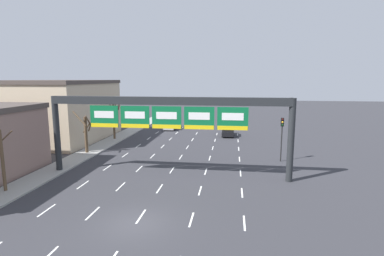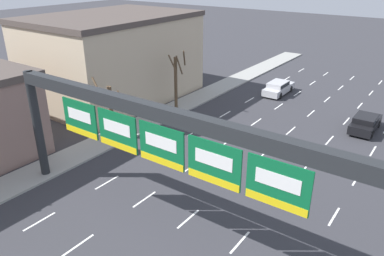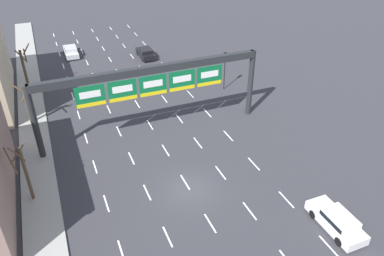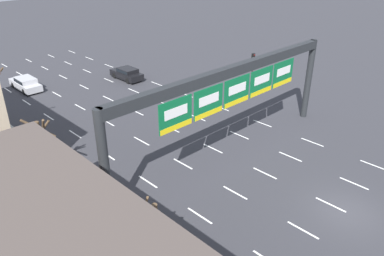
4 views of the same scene
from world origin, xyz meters
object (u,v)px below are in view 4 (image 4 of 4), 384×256
car_silver (26,83)px  tree_bare_second (41,146)px  car_black (127,73)px  tree_bare_closest (155,244)px  sign_gantry (234,86)px  traffic_light_near_gantry (253,67)px

car_silver → tree_bare_second: (-6.33, -18.58, 1.88)m
car_black → tree_bare_second: bearing=-140.4°
car_silver → tree_bare_closest: bearing=-102.4°
sign_gantry → traffic_light_near_gantry: size_ratio=4.64×
sign_gantry → tree_bare_closest: sign_gantry is taller
traffic_light_near_gantry → tree_bare_closest: size_ratio=0.90×
tree_bare_closest → traffic_light_near_gantry: bearing=28.0°
car_silver → car_black: bearing=-26.2°
sign_gantry → car_silver: sign_gantry is taller
car_black → car_silver: car_silver is taller
tree_bare_second → traffic_light_near_gantry: bearing=-0.9°
car_silver → tree_bare_second: bearing=-108.8°
car_black → tree_bare_closest: (-16.95, -26.10, 2.15)m
car_black → tree_bare_closest: 31.19m
tree_bare_closest → tree_bare_second: bearing=87.6°
traffic_light_near_gantry → car_silver: bearing=130.2°
car_black → tree_bare_closest: size_ratio=0.85×
car_black → car_silver: 11.26m
traffic_light_near_gantry → tree_bare_closest: (-22.84, -12.13, -0.47)m
traffic_light_near_gantry → tree_bare_second: 22.33m
sign_gantry → traffic_light_near_gantry: sign_gantry is taller
car_black → traffic_light_near_gantry: traffic_light_near_gantry is taller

